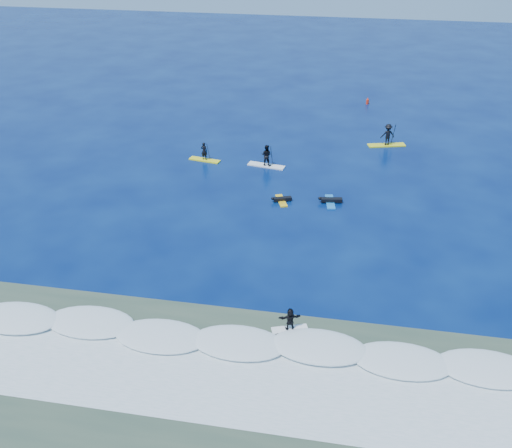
% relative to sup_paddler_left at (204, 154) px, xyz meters
% --- Properties ---
extents(ground, '(160.00, 160.00, 0.00)m').
position_rel_sup_paddler_left_xyz_m(ground, '(6.49, -11.66, -0.59)').
color(ground, '#031348').
rests_on(ground, ground).
extents(shallow_water, '(90.00, 13.00, 0.01)m').
position_rel_sup_paddler_left_xyz_m(shallow_water, '(6.49, -25.66, -0.58)').
color(shallow_water, '#344737').
rests_on(shallow_water, ground).
extents(breaking_wave, '(40.00, 6.00, 0.30)m').
position_rel_sup_paddler_left_xyz_m(breaking_wave, '(6.49, -21.66, -0.59)').
color(breaking_wave, white).
rests_on(breaking_wave, ground).
extents(whitewater, '(34.00, 5.00, 0.02)m').
position_rel_sup_paddler_left_xyz_m(whitewater, '(6.49, -24.66, -0.59)').
color(whitewater, silver).
rests_on(whitewater, ground).
extents(sup_paddler_left, '(2.77, 1.14, 1.89)m').
position_rel_sup_paddler_left_xyz_m(sup_paddler_left, '(0.00, 0.00, 0.00)').
color(sup_paddler_left, '#FFF31B').
rests_on(sup_paddler_left, ground).
extents(sup_paddler_center, '(3.21, 1.31, 2.19)m').
position_rel_sup_paddler_left_xyz_m(sup_paddler_center, '(5.36, -0.24, 0.23)').
color(sup_paddler_center, white).
rests_on(sup_paddler_center, ground).
extents(sup_paddler_right, '(3.47, 1.71, 2.36)m').
position_rel_sup_paddler_left_xyz_m(sup_paddler_right, '(15.33, 6.12, 0.33)').
color(sup_paddler_right, yellow).
rests_on(sup_paddler_right, ground).
extents(prone_paddler_near, '(1.51, 2.00, 0.41)m').
position_rel_sup_paddler_left_xyz_m(prone_paddler_near, '(7.48, -6.27, -0.45)').
color(prone_paddler_near, yellow).
rests_on(prone_paddler_near, ground).
extents(prone_paddler_far, '(1.79, 2.30, 0.47)m').
position_rel_sup_paddler_left_xyz_m(prone_paddler_far, '(11.04, -5.83, -0.43)').
color(prone_paddler_far, blue).
rests_on(prone_paddler_far, ground).
extents(wave_surfer, '(1.94, 1.11, 1.36)m').
position_rel_sup_paddler_left_xyz_m(wave_surfer, '(9.89, -20.61, 0.19)').
color(wave_surfer, white).
rests_on(wave_surfer, breaking_wave).
extents(marker_buoy, '(0.32, 0.32, 0.76)m').
position_rel_sup_paddler_left_xyz_m(marker_buoy, '(13.52, 17.79, -0.26)').
color(marker_buoy, red).
rests_on(marker_buoy, ground).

